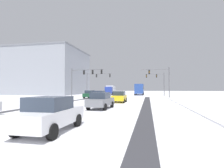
{
  "coord_description": "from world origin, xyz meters",
  "views": [
    {
      "loc": [
        6.21,
        -5.54,
        1.99
      ],
      "look_at": [
        0.0,
        24.68,
        2.8
      ],
      "focal_mm": 28.3,
      "sensor_mm": 36.0,
      "label": 1
    }
  ],
  "objects_px": {
    "traffic_signal_far_left": "(95,79)",
    "car_blue_second": "(100,95)",
    "car_grey_fourth": "(101,100)",
    "box_truck_delivery": "(110,90)",
    "traffic_signal_near_left": "(84,76)",
    "bus_oncoming": "(139,89)",
    "car_yellow_cab_third": "(119,97)",
    "car_white_sixth": "(50,114)",
    "traffic_signal_far_right": "(158,79)",
    "office_building_far_left_block": "(44,73)",
    "car_dark_green_lead": "(90,94)",
    "traffic_signal_near_right": "(161,77)"
  },
  "relations": [
    {
      "from": "traffic_signal_far_right",
      "to": "bus_oncoming",
      "type": "relative_size",
      "value": 0.59
    },
    {
      "from": "traffic_signal_far_left",
      "to": "car_dark_green_lead",
      "type": "relative_size",
      "value": 1.67
    },
    {
      "from": "car_yellow_cab_third",
      "to": "car_grey_fourth",
      "type": "xyz_separation_m",
      "value": [
        -0.52,
        -8.33,
        0.0
      ]
    },
    {
      "from": "traffic_signal_far_right",
      "to": "office_building_far_left_block",
      "type": "bearing_deg",
      "value": 171.27
    },
    {
      "from": "traffic_signal_near_right",
      "to": "car_dark_green_lead",
      "type": "relative_size",
      "value": 1.56
    },
    {
      "from": "traffic_signal_far_left",
      "to": "traffic_signal_far_right",
      "type": "bearing_deg",
      "value": 12.95
    },
    {
      "from": "traffic_signal_far_left",
      "to": "car_blue_second",
      "type": "xyz_separation_m",
      "value": [
        6.01,
        -16.98,
        -3.87
      ]
    },
    {
      "from": "box_truck_delivery",
      "to": "car_dark_green_lead",
      "type": "bearing_deg",
      "value": -89.74
    },
    {
      "from": "car_white_sixth",
      "to": "bus_oncoming",
      "type": "relative_size",
      "value": 0.37
    },
    {
      "from": "car_grey_fourth",
      "to": "car_white_sixth",
      "type": "bearing_deg",
      "value": -89.16
    },
    {
      "from": "car_white_sixth",
      "to": "car_grey_fourth",
      "type": "bearing_deg",
      "value": 90.84
    },
    {
      "from": "car_dark_green_lead",
      "to": "bus_oncoming",
      "type": "distance_m",
      "value": 23.74
    },
    {
      "from": "car_dark_green_lead",
      "to": "car_yellow_cab_third",
      "type": "xyz_separation_m",
      "value": [
        7.81,
        -9.88,
        0.0
      ]
    },
    {
      "from": "traffic_signal_near_right",
      "to": "bus_oncoming",
      "type": "xyz_separation_m",
      "value": [
        -5.45,
        18.2,
        -2.43
      ]
    },
    {
      "from": "car_yellow_cab_third",
      "to": "box_truck_delivery",
      "type": "xyz_separation_m",
      "value": [
        -7.91,
        30.42,
        0.82
      ]
    },
    {
      "from": "traffic_signal_far_right",
      "to": "car_dark_green_lead",
      "type": "relative_size",
      "value": 1.56
    },
    {
      "from": "traffic_signal_near_left",
      "to": "car_dark_green_lead",
      "type": "relative_size",
      "value": 1.8
    },
    {
      "from": "traffic_signal_far_right",
      "to": "car_white_sixth",
      "type": "distance_m",
      "value": 44.0
    },
    {
      "from": "bus_oncoming",
      "to": "car_yellow_cab_third",
      "type": "bearing_deg",
      "value": -92.45
    },
    {
      "from": "box_truck_delivery",
      "to": "office_building_far_left_block",
      "type": "distance_m",
      "value": 25.52
    },
    {
      "from": "car_dark_green_lead",
      "to": "car_white_sixth",
      "type": "height_order",
      "value": "same"
    },
    {
      "from": "car_dark_green_lead",
      "to": "car_grey_fourth",
      "type": "relative_size",
      "value": 0.99
    },
    {
      "from": "traffic_signal_far_left",
      "to": "car_blue_second",
      "type": "relative_size",
      "value": 1.68
    },
    {
      "from": "car_grey_fourth",
      "to": "bus_oncoming",
      "type": "bearing_deg",
      "value": 87.32
    },
    {
      "from": "car_yellow_cab_third",
      "to": "car_white_sixth",
      "type": "bearing_deg",
      "value": -91.23
    },
    {
      "from": "traffic_signal_far_right",
      "to": "traffic_signal_near_left",
      "type": "distance_m",
      "value": 21.64
    },
    {
      "from": "traffic_signal_far_left",
      "to": "office_building_far_left_block",
      "type": "xyz_separation_m",
      "value": [
        -22.41,
        9.93,
        3.08
      ]
    },
    {
      "from": "office_building_far_left_block",
      "to": "box_truck_delivery",
      "type": "bearing_deg",
      "value": -2.69
    },
    {
      "from": "car_dark_green_lead",
      "to": "car_grey_fourth",
      "type": "bearing_deg",
      "value": -68.17
    },
    {
      "from": "car_dark_green_lead",
      "to": "traffic_signal_far_right",
      "type": "bearing_deg",
      "value": 47.21
    },
    {
      "from": "car_yellow_cab_third",
      "to": "traffic_signal_far_right",
      "type": "bearing_deg",
      "value": 75.34
    },
    {
      "from": "car_white_sixth",
      "to": "car_blue_second",
      "type": "bearing_deg",
      "value": 99.75
    },
    {
      "from": "traffic_signal_far_left",
      "to": "traffic_signal_near_right",
      "type": "bearing_deg",
      "value": -25.44
    },
    {
      "from": "traffic_signal_far_left",
      "to": "office_building_far_left_block",
      "type": "distance_m",
      "value": 24.71
    },
    {
      "from": "car_grey_fourth",
      "to": "box_truck_delivery",
      "type": "height_order",
      "value": "box_truck_delivery"
    },
    {
      "from": "car_grey_fourth",
      "to": "office_building_far_left_block",
      "type": "bearing_deg",
      "value": 128.84
    },
    {
      "from": "box_truck_delivery",
      "to": "office_building_far_left_block",
      "type": "relative_size",
      "value": 0.27
    },
    {
      "from": "traffic_signal_far_left",
      "to": "traffic_signal_near_left",
      "type": "bearing_deg",
      "value": -86.75
    },
    {
      "from": "car_white_sixth",
      "to": "bus_oncoming",
      "type": "xyz_separation_m",
      "value": [
        1.74,
        49.46,
        1.18
      ]
    },
    {
      "from": "traffic_signal_near_left",
      "to": "car_yellow_cab_third",
      "type": "xyz_separation_m",
      "value": [
        9.66,
        -11.36,
        -4.02
      ]
    },
    {
      "from": "traffic_signal_near_left",
      "to": "traffic_signal_near_right",
      "type": "relative_size",
      "value": 1.15
    },
    {
      "from": "car_dark_green_lead",
      "to": "car_white_sixth",
      "type": "distance_m",
      "value": 28.58
    },
    {
      "from": "traffic_signal_near_left",
      "to": "car_grey_fourth",
      "type": "height_order",
      "value": "traffic_signal_near_left"
    },
    {
      "from": "car_blue_second",
      "to": "traffic_signal_far_left",
      "type": "bearing_deg",
      "value": 109.5
    },
    {
      "from": "car_white_sixth",
      "to": "box_truck_delivery",
      "type": "height_order",
      "value": "box_truck_delivery"
    },
    {
      "from": "car_grey_fourth",
      "to": "traffic_signal_near_left",
      "type": "bearing_deg",
      "value": 114.91
    },
    {
      "from": "traffic_signal_far_right",
      "to": "car_white_sixth",
      "type": "relative_size",
      "value": 1.58
    },
    {
      "from": "car_yellow_cab_third",
      "to": "traffic_signal_far_left",
      "type": "bearing_deg",
      "value": 115.32
    },
    {
      "from": "traffic_signal_far_right",
      "to": "car_dark_green_lead",
      "type": "bearing_deg",
      "value": -132.79
    },
    {
      "from": "car_blue_second",
      "to": "office_building_far_left_block",
      "type": "xyz_separation_m",
      "value": [
        -28.42,
        26.91,
        6.94
      ]
    }
  ]
}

